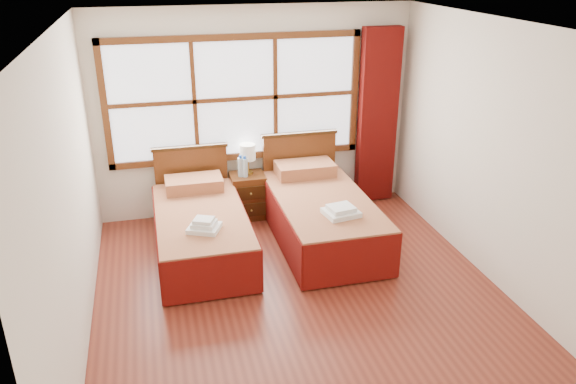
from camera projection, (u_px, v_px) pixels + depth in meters
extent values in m
plane|color=maroon|center=(302.00, 298.00, 5.55)|extent=(4.50, 4.50, 0.00)
plane|color=white|center=(305.00, 27.00, 4.53)|extent=(4.50, 4.50, 0.00)
plane|color=silver|center=(255.00, 113.00, 7.04)|extent=(4.00, 0.00, 4.00)
plane|color=silver|center=(69.00, 199.00, 4.59)|extent=(0.00, 4.50, 4.50)
plane|color=silver|center=(500.00, 158.00, 5.49)|extent=(0.00, 4.50, 4.50)
cube|color=white|center=(235.00, 99.00, 6.88)|extent=(3.00, 0.02, 1.40)
cube|color=#5B2E13|center=(238.00, 156.00, 7.16)|extent=(3.16, 0.06, 0.08)
cube|color=#5B2E13|center=(233.00, 37.00, 6.57)|extent=(3.16, 0.06, 0.08)
cube|color=#5B2E13|center=(104.00, 107.00, 6.52)|extent=(0.08, 0.06, 1.56)
cube|color=#5B2E13|center=(354.00, 92.00, 7.21)|extent=(0.08, 0.06, 1.56)
cube|color=#5B2E13|center=(194.00, 102.00, 6.75)|extent=(0.05, 0.05, 1.40)
cube|color=#5B2E13|center=(275.00, 97.00, 6.98)|extent=(0.05, 0.05, 1.40)
cube|color=#5B2E13|center=(236.00, 99.00, 6.86)|extent=(3.00, 0.05, 0.05)
cube|color=#590B08|center=(378.00, 117.00, 7.33)|extent=(0.50, 0.16, 2.30)
cube|color=#39200B|center=(203.00, 243.00, 6.31)|extent=(0.86, 1.73, 0.28)
cube|color=maroon|center=(201.00, 223.00, 6.21)|extent=(0.97, 1.91, 0.23)
cube|color=maroon|center=(158.00, 239.00, 6.15)|extent=(0.03, 1.91, 0.48)
cube|color=maroon|center=(245.00, 229.00, 6.37)|extent=(0.03, 1.91, 0.48)
cube|color=maroon|center=(213.00, 278.00, 5.41)|extent=(0.97, 0.03, 0.48)
cube|color=maroon|center=(194.00, 184.00, 6.75)|extent=(0.68, 0.39, 0.15)
cube|color=#5B2E13|center=(192.00, 183.00, 7.08)|extent=(0.90, 0.06, 0.94)
cube|color=#39200B|center=(190.00, 147.00, 6.89)|extent=(0.94, 0.08, 0.04)
cube|color=#39200B|center=(321.00, 229.00, 6.62)|extent=(0.92, 1.85, 0.30)
cube|color=maroon|center=(322.00, 207.00, 6.52)|extent=(1.03, 2.05, 0.25)
cube|color=maroon|center=(279.00, 224.00, 6.46)|extent=(0.03, 2.05, 0.51)
cube|color=maroon|center=(363.00, 214.00, 6.69)|extent=(0.03, 2.05, 0.51)
cube|color=maroon|center=(352.00, 262.00, 5.67)|extent=(1.03, 0.03, 0.51)
cube|color=maroon|center=(305.00, 169.00, 7.10)|extent=(0.72, 0.42, 0.16)
cube|color=#5B2E13|center=(299.00, 171.00, 7.39)|extent=(0.96, 0.06, 1.00)
cube|color=#39200B|center=(299.00, 134.00, 7.18)|extent=(1.00, 0.08, 0.04)
cube|color=#5B2E13|center=(248.00, 195.00, 7.18)|extent=(0.43, 0.38, 0.57)
cube|color=#39200B|center=(251.00, 210.00, 7.05)|extent=(0.38, 0.02, 0.17)
cube|color=#39200B|center=(251.00, 193.00, 6.96)|extent=(0.38, 0.02, 0.17)
sphere|color=#B3963C|center=(251.00, 211.00, 7.03)|extent=(0.03, 0.03, 0.03)
sphere|color=#B3963C|center=(251.00, 194.00, 6.94)|extent=(0.03, 0.03, 0.03)
cube|color=white|center=(204.00, 228.00, 5.78)|extent=(0.40, 0.38, 0.05)
cube|color=white|center=(204.00, 224.00, 5.76)|extent=(0.30, 0.28, 0.04)
cube|color=white|center=(204.00, 220.00, 5.74)|extent=(0.25, 0.23, 0.04)
cube|color=white|center=(341.00, 213.00, 6.02)|extent=(0.40, 0.36, 0.05)
cube|color=white|center=(341.00, 208.00, 6.00)|extent=(0.30, 0.27, 0.05)
cylinder|color=gold|center=(248.00, 173.00, 7.11)|extent=(0.12, 0.12, 0.02)
cylinder|color=gold|center=(248.00, 166.00, 7.07)|extent=(0.03, 0.03, 0.17)
cylinder|color=silver|center=(248.00, 152.00, 7.00)|extent=(0.20, 0.20, 0.20)
cylinder|color=#A4C3D3|center=(241.00, 167.00, 6.97)|extent=(0.07, 0.07, 0.24)
cylinder|color=blue|center=(240.00, 157.00, 6.92)|extent=(0.04, 0.04, 0.03)
cylinder|color=#A4C3D3|center=(245.00, 168.00, 6.96)|extent=(0.07, 0.07, 0.23)
cylinder|color=blue|center=(245.00, 158.00, 6.91)|extent=(0.03, 0.03, 0.03)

